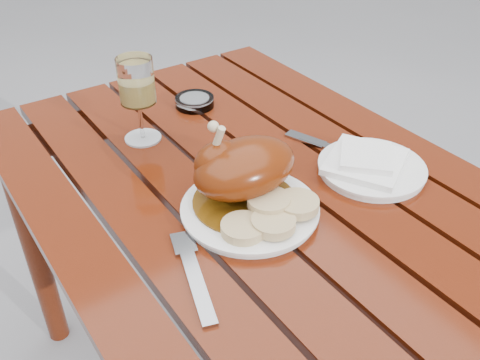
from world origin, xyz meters
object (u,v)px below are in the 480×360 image
object	(u,v)px
table	(257,317)
dinner_plate	(250,210)
wine_glass	(139,100)
ashtray	(195,102)
side_plate	(372,169)

from	to	relation	value
table	dinner_plate	world-z (taller)	dinner_plate
dinner_plate	wine_glass	world-z (taller)	wine_glass
wine_glass	ashtray	world-z (taller)	wine_glass
dinner_plate	wine_glass	size ratio (longest dim) A/B	1.33
table	wine_glass	bearing A→B (deg)	110.35
dinner_plate	wine_glass	distance (m)	0.36
wine_glass	side_plate	distance (m)	0.50
table	dinner_plate	bearing A→B (deg)	-138.60
dinner_plate	side_plate	bearing A→B (deg)	-6.27
dinner_plate	wine_glass	xyz separation A→B (m)	(-0.04, 0.34, 0.08)
table	side_plate	xyz separation A→B (m)	(0.21, -0.09, 0.38)
dinner_plate	side_plate	distance (m)	0.28
wine_glass	side_plate	xyz separation A→B (m)	(0.32, -0.37, -0.08)
table	ashtray	xyz separation A→B (m)	(0.07, 0.36, 0.39)
wine_glass	table	bearing A→B (deg)	-69.65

